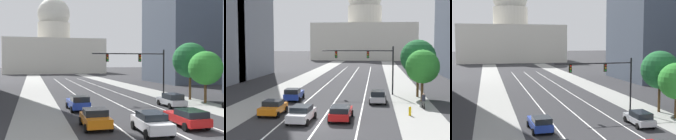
{
  "view_description": "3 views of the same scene",
  "coord_description": "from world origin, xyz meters",
  "views": [
    {
      "loc": [
        -9.8,
        -17.76,
        5.02
      ],
      "look_at": [
        -0.1,
        17.38,
        3.99
      ],
      "focal_mm": 46.71,
      "sensor_mm": 36.0,
      "label": 1
    },
    {
      "loc": [
        4.91,
        -28.29,
        7.22
      ],
      "look_at": [
        -1.14,
        25.12,
        2.76
      ],
      "focal_mm": 53.81,
      "sensor_mm": 36.0,
      "label": 2
    },
    {
      "loc": [
        -10.12,
        -17.49,
        8.82
      ],
      "look_at": [
        1.32,
        28.6,
        4.3
      ],
      "focal_mm": 50.17,
      "sensor_mm": 36.0,
      "label": 3
    }
  ],
  "objects": [
    {
      "name": "sidewalk_left",
      "position": [
        -9.23,
        35.0,
        0.01
      ],
      "size": [
        4.59,
        130.0,
        0.01
      ],
      "primitive_type": "cube",
      "color": "gray",
      "rests_on": "ground"
    },
    {
      "name": "street_tree_mid_right",
      "position": [
        10.56,
        13.25,
        4.26
      ],
      "size": [
        4.12,
        4.12,
        6.33
      ],
      "color": "#51381E",
      "rests_on": "ground"
    },
    {
      "name": "office_tower_far_right",
      "position": [
        27.85,
        46.72,
        17.59
      ],
      "size": [
        18.09,
        19.78,
        35.1
      ],
      "color": "#4C5666",
      "rests_on": "ground"
    },
    {
      "name": "sidewalk_right",
      "position": [
        9.23,
        35.0,
        0.01
      ],
      "size": [
        4.59,
        130.0,
        0.01
      ],
      "primitive_type": "cube",
      "color": "gray",
      "rests_on": "ground"
    },
    {
      "name": "lane_stripe_center",
      "position": [
        0.0,
        25.0,
        0.01
      ],
      "size": [
        0.16,
        90.0,
        0.01
      ],
      "primitive_type": "cube",
      "color": "white",
      "rests_on": "ground"
    },
    {
      "name": "car_silver",
      "position": [
        5.2,
        11.56,
        0.79
      ],
      "size": [
        2.06,
        4.37,
        1.5
      ],
      "rotation": [
        0.0,
        0.0,
        1.55
      ],
      "color": "#B2B5BA",
      "rests_on": "ground"
    },
    {
      "name": "capitol_building",
      "position": [
        0.0,
        116.52,
        10.97
      ],
      "size": [
        42.12,
        27.24,
        34.88
      ],
      "color": "beige",
      "rests_on": "ground"
    },
    {
      "name": "ground_plane",
      "position": [
        0.0,
        40.0,
        0.0
      ],
      "size": [
        400.0,
        400.0,
        0.0
      ],
      "primitive_type": "plane",
      "color": "#2B2B2D"
    },
    {
      "name": "car_red",
      "position": [
        1.73,
        2.17,
        0.75
      ],
      "size": [
        2.07,
        4.42,
        1.4
      ],
      "rotation": [
        0.0,
        0.0,
        1.57
      ],
      "color": "red",
      "rests_on": "ground"
    },
    {
      "name": "car_orange",
      "position": [
        -5.2,
        3.68,
        0.76
      ],
      "size": [
        2.15,
        4.05,
        1.47
      ],
      "rotation": [
        0.0,
        0.0,
        1.55
      ],
      "color": "orange",
      "rests_on": "ground"
    },
    {
      "name": "traffic_signal_mast",
      "position": [
        4.03,
        17.91,
        4.81
      ],
      "size": [
        9.85,
        0.39,
        6.66
      ],
      "color": "black",
      "rests_on": "ground"
    },
    {
      "name": "lane_stripe_right",
      "position": [
        3.47,
        25.0,
        0.01
      ],
      "size": [
        0.16,
        90.0,
        0.01
      ],
      "primitive_type": "cube",
      "color": "white",
      "rests_on": "ground"
    },
    {
      "name": "street_tree_near_right",
      "position": [
        10.42,
        16.58,
        5.22
      ],
      "size": [
        4.66,
        4.66,
        7.57
      ],
      "color": "#51381E",
      "rests_on": "ground"
    },
    {
      "name": "car_blue",
      "position": [
        -5.19,
        12.04,
        0.8
      ],
      "size": [
        2.16,
        4.39,
        1.56
      ],
      "rotation": [
        0.0,
        0.0,
        1.61
      ],
      "color": "#1E389E",
      "rests_on": "ground"
    },
    {
      "name": "car_white",
      "position": [
        -1.73,
        1.07,
        0.78
      ],
      "size": [
        2.17,
        4.39,
        1.48
      ],
      "rotation": [
        0.0,
        0.0,
        1.52
      ],
      "color": "silver",
      "rests_on": "ground"
    },
    {
      "name": "lane_stripe_left",
      "position": [
        -3.47,
        25.0,
        0.01
      ],
      "size": [
        0.16,
        90.0,
        0.01
      ],
      "primitive_type": "cube",
      "color": "white",
      "rests_on": "ground"
    }
  ]
}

